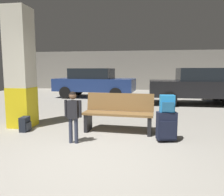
{
  "coord_description": "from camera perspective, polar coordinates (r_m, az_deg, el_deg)",
  "views": [
    {
      "loc": [
        0.87,
        -3.19,
        1.43
      ],
      "look_at": [
        0.18,
        1.3,
        0.85
      ],
      "focal_mm": 35.15,
      "sensor_mm": 36.0,
      "label": 1
    }
  ],
  "objects": [
    {
      "name": "ground_plane",
      "position": [
        7.4,
        1.86,
        -4.26
      ],
      "size": [
        18.0,
        18.0,
        0.1
      ],
      "primitive_type": "cube",
      "color": "gray"
    },
    {
      "name": "garage_back_wall",
      "position": [
        16.08,
        5.73,
        7.16
      ],
      "size": [
        18.0,
        0.12,
        2.8
      ],
      "primitive_type": "cube",
      "color": "gray",
      "rests_on": "ground_plane"
    },
    {
      "name": "structural_pillar",
      "position": [
        5.94,
        -22.71,
        7.01
      ],
      "size": [
        0.57,
        0.57,
        2.94
      ],
      "color": "yellow",
      "rests_on": "ground_plane"
    },
    {
      "name": "bench",
      "position": [
        5.1,
        1.71,
        -3.91
      ],
      "size": [
        1.63,
        0.62,
        0.89
      ],
      "color": "brown",
      "rests_on": "ground_plane"
    },
    {
      "name": "suitcase",
      "position": [
        4.55,
        14.0,
        -7.08
      ],
      "size": [
        0.42,
        0.3,
        0.6
      ],
      "color": "#191E33",
      "rests_on": "ground_plane"
    },
    {
      "name": "backpack_bright",
      "position": [
        4.46,
        14.16,
        -1.46
      ],
      "size": [
        0.3,
        0.22,
        0.34
      ],
      "color": "#268CD8",
      "rests_on": "suitcase"
    },
    {
      "name": "child",
      "position": [
        4.33,
        -10.11,
        -3.5
      ],
      "size": [
        0.35,
        0.21,
        1.02
      ],
      "color": "#33384C",
      "rests_on": "ground_plane"
    },
    {
      "name": "backpack_dark_floor",
      "position": [
        5.57,
        -21.69,
        -6.36
      ],
      "size": [
        0.21,
        0.29,
        0.34
      ],
      "color": "#1E232D",
      "rests_on": "ground_plane"
    },
    {
      "name": "parked_car_near",
      "position": [
        9.78,
        22.13,
        3.1
      ],
      "size": [
        4.11,
        1.82,
        1.51
      ],
      "color": "black",
      "rests_on": "ground_plane"
    },
    {
      "name": "parked_car_far",
      "position": [
        11.5,
        -4.67,
        4.16
      ],
      "size": [
        4.23,
        2.06,
        1.51
      ],
      "color": "navy",
      "rests_on": "ground_plane"
    }
  ]
}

